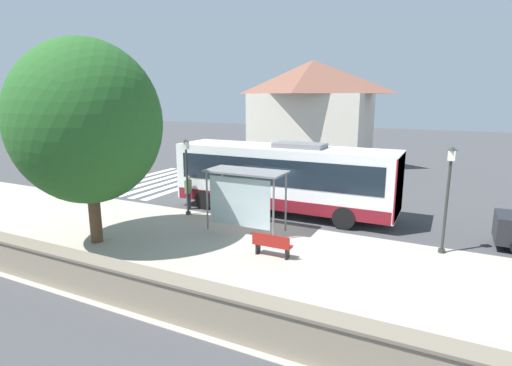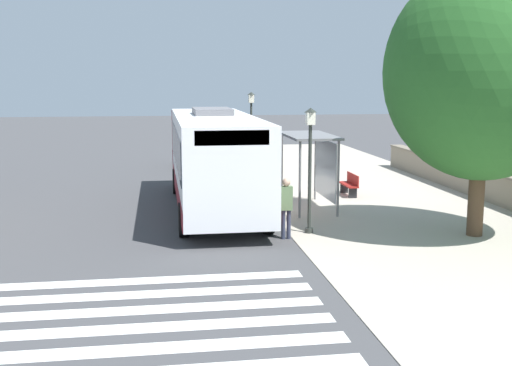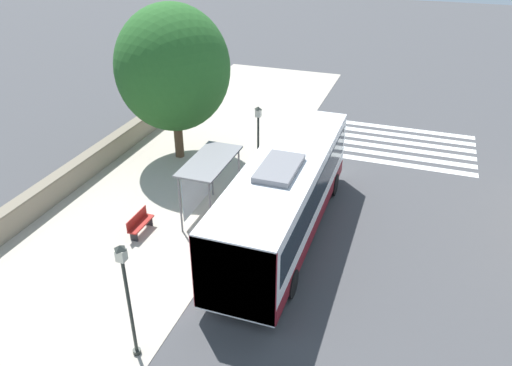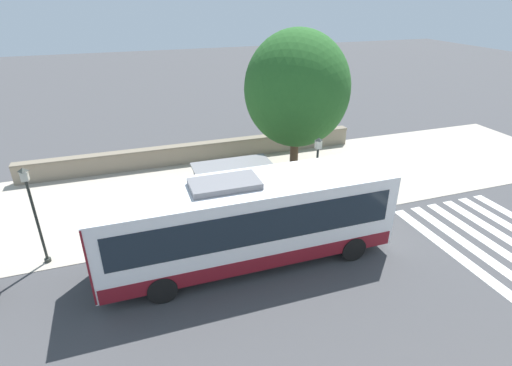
% 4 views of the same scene
% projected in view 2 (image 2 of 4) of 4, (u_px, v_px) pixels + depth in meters
% --- Properties ---
extents(ground_plane, '(120.00, 120.00, 0.00)m').
position_uv_depth(ground_plane, '(267.00, 209.00, 22.74)').
color(ground_plane, '#424244').
rests_on(ground_plane, ground).
extents(sidewalk_plaza, '(9.00, 44.00, 0.02)m').
position_uv_depth(sidewalk_plaza, '(388.00, 205.00, 23.41)').
color(sidewalk_plaza, '#ADA393').
rests_on(sidewalk_plaza, ground).
extents(crosswalk_stripes, '(9.00, 5.25, 0.01)m').
position_uv_depth(crosswalk_stripes, '(96.00, 321.00, 12.13)').
color(crosswalk_stripes, silver).
rests_on(crosswalk_stripes, ground).
extents(stone_wall, '(0.60, 20.00, 1.16)m').
position_uv_depth(stone_wall, '(492.00, 186.00, 23.92)').
color(stone_wall, gray).
rests_on(stone_wall, ground).
extents(bus, '(2.78, 10.92, 3.52)m').
position_uv_depth(bus, '(214.00, 158.00, 22.35)').
color(bus, white).
rests_on(bus, ground).
extents(bus_shelter, '(1.59, 3.42, 2.64)m').
position_uv_depth(bus_shelter, '(313.00, 148.00, 22.44)').
color(bus_shelter, slate).
rests_on(bus_shelter, ground).
extents(pedestrian, '(0.34, 0.23, 1.77)m').
position_uv_depth(pedestrian, '(286.00, 203.00, 18.27)').
color(pedestrian, '#2D3347').
rests_on(pedestrian, ground).
extents(bench, '(0.40, 1.45, 0.88)m').
position_uv_depth(bench, '(350.00, 184.00, 25.15)').
color(bench, maroon).
rests_on(bench, ground).
extents(street_lamp_near, '(0.28, 0.28, 3.72)m').
position_uv_depth(street_lamp_near, '(310.00, 159.00, 18.72)').
color(street_lamp_near, '#2D332D').
rests_on(street_lamp_near, ground).
extents(street_lamp_far, '(0.28, 0.28, 3.96)m').
position_uv_depth(street_lamp_far, '(251.00, 127.00, 29.75)').
color(street_lamp_far, '#2D332D').
rests_on(street_lamp_far, ground).
extents(shade_tree, '(5.58, 5.58, 7.80)m').
position_uv_depth(shade_tree, '(483.00, 72.00, 18.02)').
color(shade_tree, brown).
rests_on(shade_tree, ground).
extents(parked_car_behind_bus, '(1.83, 4.51, 1.94)m').
position_uv_depth(parked_car_behind_bus, '(207.00, 149.00, 33.65)').
color(parked_car_behind_bus, black).
rests_on(parked_car_behind_bus, ground).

